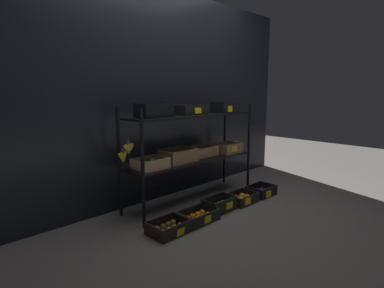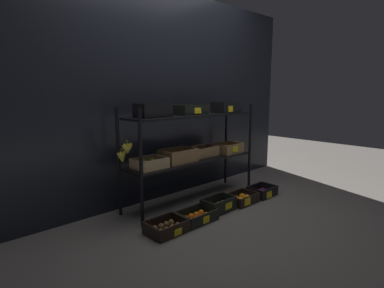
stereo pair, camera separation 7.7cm
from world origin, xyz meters
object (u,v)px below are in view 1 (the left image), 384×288
at_px(display_rack, 191,139).
at_px(crate_ground_kiwi, 169,228).
at_px(crate_ground_orange, 242,199).
at_px(crate_ground_center_kiwi, 219,206).
at_px(crate_ground_tangerine, 198,217).
at_px(crate_ground_plum, 261,192).

xyz_separation_m(display_rack, crate_ground_kiwi, (-0.69, -0.43, -0.66)).
distance_m(display_rack, crate_ground_orange, 0.86).
bearing_deg(crate_ground_orange, crate_ground_kiwi, -179.91).
distance_m(crate_ground_kiwi, crate_ground_center_kiwi, 0.69).
height_order(crate_ground_tangerine, crate_ground_orange, crate_ground_tangerine).
distance_m(crate_ground_tangerine, crate_ground_plum, 1.05).
distance_m(display_rack, crate_ground_center_kiwi, 0.76).
bearing_deg(crate_ground_tangerine, crate_ground_center_kiwi, 4.55).
xyz_separation_m(crate_ground_tangerine, crate_ground_center_kiwi, (0.34, 0.03, 0.01)).
bearing_deg(crate_ground_orange, crate_ground_tangerine, -179.30).
relative_size(crate_ground_kiwi, crate_ground_tangerine, 0.92).
height_order(crate_ground_center_kiwi, crate_ground_plum, crate_ground_center_kiwi).
distance_m(crate_ground_tangerine, crate_ground_orange, 0.69).
relative_size(crate_ground_kiwi, crate_ground_orange, 1.00).
xyz_separation_m(crate_ground_center_kiwi, crate_ground_plum, (0.72, -0.03, -0.01)).
height_order(crate_ground_kiwi, crate_ground_center_kiwi, crate_ground_center_kiwi).
relative_size(display_rack, crate_ground_kiwi, 5.09).
bearing_deg(display_rack, crate_ground_kiwi, -148.14).
relative_size(crate_ground_center_kiwi, crate_ground_orange, 1.03).
relative_size(crate_ground_tangerine, crate_ground_plum, 1.15).
height_order(crate_ground_orange, crate_ground_plum, crate_ground_plum).
relative_size(display_rack, crate_ground_tangerine, 4.69).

